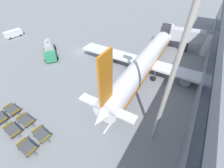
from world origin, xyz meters
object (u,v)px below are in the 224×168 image
Objects in this scene: airplane at (148,58)px; baggage_dolly_row_mid_a_col_a at (12,110)px; baggage_dolly_row_near_col_a at (0,118)px; baggage_dolly_row_near_col_b at (13,130)px; service_van at (13,33)px; baggage_dolly_row_mid_a_col_b at (26,120)px; baggage_dolly_row_near_col_c at (27,148)px; apron_light_mast at (180,52)px; baggage_dolly_row_mid_a_col_c at (41,135)px; fuel_tanker_primary at (50,50)px.

baggage_dolly_row_mid_a_col_a is at bearing -121.95° from airplane.
baggage_dolly_row_near_col_a and baggage_dolly_row_near_col_b have the same top height.
baggage_dolly_row_mid_a_col_b is (33.54, -19.25, -0.68)m from service_van.
apron_light_mast is (14.00, 10.60, 13.38)m from baggage_dolly_row_near_col_c.
baggage_dolly_row_near_col_a is at bearing -35.57° from service_van.
baggage_dolly_row_near_col_c is 2.30m from baggage_dolly_row_mid_a_col_c.
baggage_dolly_row_mid_a_col_c is at bearing -44.27° from fuel_tanker_primary.
baggage_dolly_row_mid_a_col_a and baggage_dolly_row_mid_a_col_c have the same top height.
baggage_dolly_row_near_col_b is 1.00× the size of baggage_dolly_row_mid_a_col_c.
baggage_dolly_row_mid_a_col_b is at bearing 86.92° from baggage_dolly_row_near_col_b.
fuel_tanker_primary is at bearing 135.73° from baggage_dolly_row_mid_a_col_c.
fuel_tanker_primary reaches higher than baggage_dolly_row_near_col_a.
baggage_dolly_row_near_col_c is at bearing -33.38° from baggage_dolly_row_mid_a_col_b.
service_van is at bearing 147.40° from baggage_dolly_row_near_col_b.
apron_light_mast is (21.98, 7.73, 13.38)m from baggage_dolly_row_mid_a_col_a.
apron_light_mast is (18.20, 10.04, 13.38)m from baggage_dolly_row_near_col_b.
service_van is 1.64× the size of baggage_dolly_row_near_col_a.
apron_light_mast is (18.08, 7.91, 13.38)m from baggage_dolly_row_mid_a_col_b.
baggage_dolly_row_near_col_a is at bearing -93.73° from baggage_dolly_row_mid_a_col_a.
baggage_dolly_row_mid_a_col_b is at bearing -114.47° from airplane.
baggage_dolly_row_near_col_b is 1.01× the size of baggage_dolly_row_near_col_c.
service_van is 43.55m from baggage_dolly_row_near_col_c.
service_van is 39.68m from baggage_dolly_row_near_col_b.
apron_light_mast is at bearing 23.63° from baggage_dolly_row_mid_a_col_b.
baggage_dolly_row_near_col_c and baggage_dolly_row_mid_a_col_b have the same top height.
baggage_dolly_row_mid_a_col_b is (4.03, 1.86, 0.00)m from baggage_dolly_row_near_col_a.
airplane is at bearing 5.84° from service_van.
baggage_dolly_row_mid_a_col_a is at bearing 177.33° from baggage_dolly_row_mid_a_col_b.
baggage_dolly_row_near_col_b and baggage_dolly_row_mid_a_col_b have the same top height.
baggage_dolly_row_near_col_c and baggage_dolly_row_mid_a_col_c have the same top height.
airplane is 1.73× the size of apron_light_mast.
fuel_tanker_primary is 2.65× the size of baggage_dolly_row_near_col_a.
baggage_dolly_row_near_col_a is 3.92m from baggage_dolly_row_near_col_b.
baggage_dolly_row_near_col_b is at bearing -93.08° from baggage_dolly_row_mid_a_col_b.
baggage_dolly_row_near_col_b is 0.14× the size of apron_light_mast.
fuel_tanker_primary reaches higher than baggage_dolly_row_near_col_c.
apron_light_mast reaches higher than baggage_dolly_row_near_col_b.
fuel_tanker_primary is at bearing 128.93° from baggage_dolly_row_mid_a_col_b.
baggage_dolly_row_near_col_a and baggage_dolly_row_mid_a_col_a have the same top height.
baggage_dolly_row_near_col_a and baggage_dolly_row_mid_a_col_b have the same top height.
service_van is 1.66× the size of baggage_dolly_row_mid_a_col_b.
baggage_dolly_row_near_col_b is at bearing -54.48° from fuel_tanker_primary.
baggage_dolly_row_mid_a_col_c is at bearing -4.06° from baggage_dolly_row_mid_a_col_a.
service_van is at bearing -174.16° from airplane.
service_van is 1.66× the size of baggage_dolly_row_mid_a_col_a.
service_van is 1.64× the size of baggage_dolly_row_mid_a_col_c.
baggage_dolly_row_mid_a_col_c is at bearing -105.37° from airplane.
baggage_dolly_row_near_col_a is 4.44m from baggage_dolly_row_mid_a_col_b.
baggage_dolly_row_mid_a_col_c is at bearing -5.35° from baggage_dolly_row_mid_a_col_b.
airplane is 26.26m from baggage_dolly_row_mid_a_col_b.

